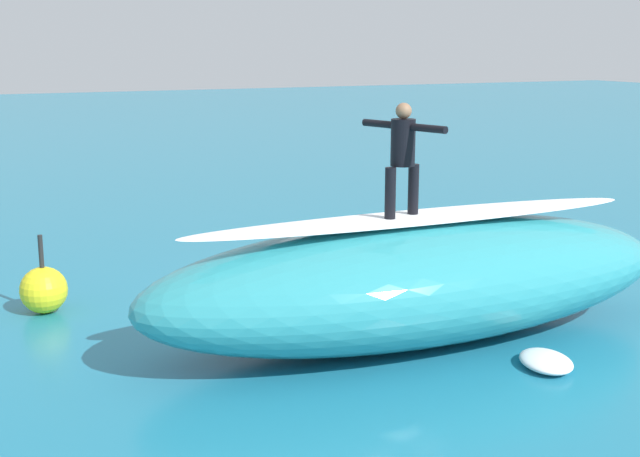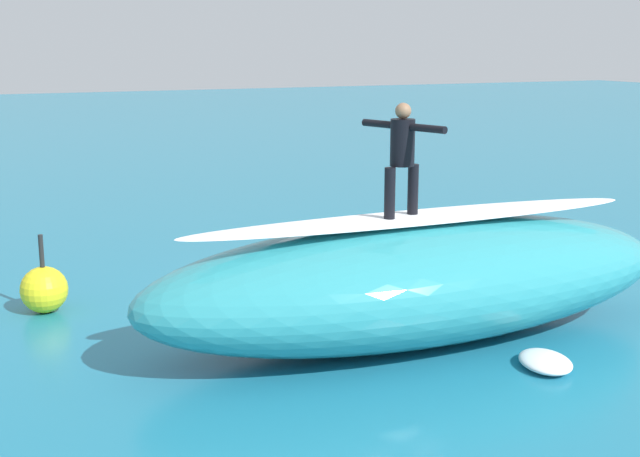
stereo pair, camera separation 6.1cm
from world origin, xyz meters
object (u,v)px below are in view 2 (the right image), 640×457
Objects in this scene: surfer_riding at (402,151)px; surfer_paddling at (249,272)px; surfboard_riding at (401,219)px; buoy_marker at (44,289)px; surfboard_paddling at (256,283)px.

surfer_riding is 4.37m from surfer_paddling.
surfboard_riding reaches higher than surfer_paddling.
surfer_riding reaches higher than surfboard_riding.
surfboard_riding is 1.62× the size of buoy_marker.
surfboard_riding is 3.90m from surfboard_paddling.
surfboard_paddling is at bearing -93.73° from surfer_riding.
buoy_marker reaches higher than surfer_paddling.
surfer_paddling is 1.15× the size of buoy_marker.
surfer_paddling is (0.09, -0.10, 0.18)m from surfboard_paddling.
surfer_paddling is 3.38m from buoy_marker.
buoy_marker is at bearing -130.42° from surfer_paddling.
surfboard_riding is at bearing -28.64° from surfboard_paddling.
surfboard_paddling is at bearing -93.73° from surfboard_riding.
surfer_riding is at bearing -28.64° from surfboard_paddling.
surfer_riding is (0.00, 0.00, 0.92)m from surfboard_riding.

